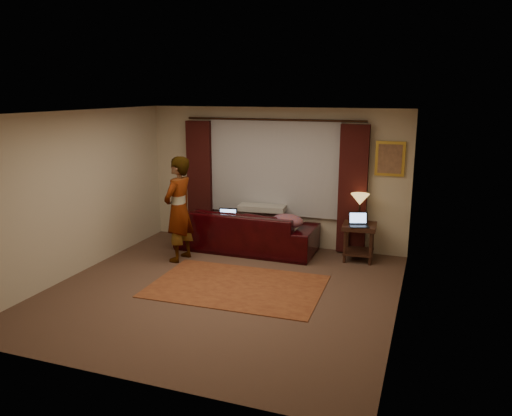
% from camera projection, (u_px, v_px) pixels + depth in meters
% --- Properties ---
extents(floor, '(5.00, 5.00, 0.01)m').
position_uv_depth(floor, '(222.00, 291.00, 7.41)').
color(floor, brown).
rests_on(floor, ground).
extents(ceiling, '(5.00, 5.00, 0.02)m').
position_uv_depth(ceiling, '(220.00, 113.00, 6.81)').
color(ceiling, silver).
rests_on(ceiling, ground).
extents(wall_back, '(5.00, 0.02, 2.60)m').
position_uv_depth(wall_back, '(274.00, 177.00, 9.40)').
color(wall_back, beige).
rests_on(wall_back, ground).
extents(wall_front, '(5.00, 0.02, 2.60)m').
position_uv_depth(wall_front, '(117.00, 259.00, 4.82)').
color(wall_front, beige).
rests_on(wall_front, ground).
extents(wall_left, '(0.02, 5.00, 2.60)m').
position_uv_depth(wall_left, '(77.00, 193.00, 7.93)').
color(wall_left, beige).
rests_on(wall_left, ground).
extents(wall_right, '(0.02, 5.00, 2.60)m').
position_uv_depth(wall_right, '(403.00, 220.00, 6.29)').
color(wall_right, beige).
rests_on(wall_right, ground).
extents(sheer_curtain, '(2.50, 0.05, 1.80)m').
position_uv_depth(sheer_curtain, '(273.00, 167.00, 9.30)').
color(sheer_curtain, '#A4A4AB').
rests_on(sheer_curtain, wall_back).
extents(drape_left, '(0.50, 0.14, 2.30)m').
position_uv_depth(drape_left, '(200.00, 180.00, 9.82)').
color(drape_left, black).
rests_on(drape_left, floor).
extents(drape_right, '(0.50, 0.14, 2.30)m').
position_uv_depth(drape_right, '(353.00, 190.00, 8.84)').
color(drape_right, black).
rests_on(drape_right, floor).
extents(curtain_rod, '(0.04, 0.04, 3.40)m').
position_uv_depth(curtain_rod, '(273.00, 120.00, 9.06)').
color(curtain_rod, black).
rests_on(curtain_rod, wall_back).
extents(picture_frame, '(0.50, 0.04, 0.60)m').
position_uv_depth(picture_frame, '(390.00, 159.00, 8.58)').
color(picture_frame, gold).
rests_on(picture_frame, wall_back).
extents(sofa, '(2.57, 1.11, 1.04)m').
position_uv_depth(sofa, '(247.00, 223.00, 9.19)').
color(sofa, black).
rests_on(sofa, floor).
extents(throw_blanket, '(0.90, 0.44, 0.10)m').
position_uv_depth(throw_blanket, '(262.00, 193.00, 9.23)').
color(throw_blanket, '#A09F99').
rests_on(throw_blanket, sofa).
extents(clothing_pile, '(0.61, 0.49, 0.25)m').
position_uv_depth(clothing_pile, '(287.00, 222.00, 8.79)').
color(clothing_pile, '#774454').
rests_on(clothing_pile, sofa).
extents(laptop_sofa, '(0.40, 0.43, 0.25)m').
position_uv_depth(laptop_sofa, '(227.00, 217.00, 9.13)').
color(laptop_sofa, black).
rests_on(laptop_sofa, sofa).
extents(area_rug, '(2.61, 1.78, 0.01)m').
position_uv_depth(area_rug, '(237.00, 286.00, 7.55)').
color(area_rug, brown).
rests_on(area_rug, floor).
extents(end_table, '(0.59, 0.59, 0.65)m').
position_uv_depth(end_table, '(359.00, 242.00, 8.67)').
color(end_table, black).
rests_on(end_table, floor).
extents(tiffany_lamp, '(0.42, 0.42, 0.51)m').
position_uv_depth(tiffany_lamp, '(360.00, 208.00, 8.63)').
color(tiffany_lamp, '#969548').
rests_on(tiffany_lamp, end_table).
extents(laptop_table, '(0.41, 0.43, 0.23)m').
position_uv_depth(laptop_table, '(359.00, 220.00, 8.42)').
color(laptop_table, black).
rests_on(laptop_table, end_table).
extents(person, '(0.59, 0.59, 1.82)m').
position_uv_depth(person, '(179.00, 209.00, 8.55)').
color(person, '#A09F99').
rests_on(person, floor).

